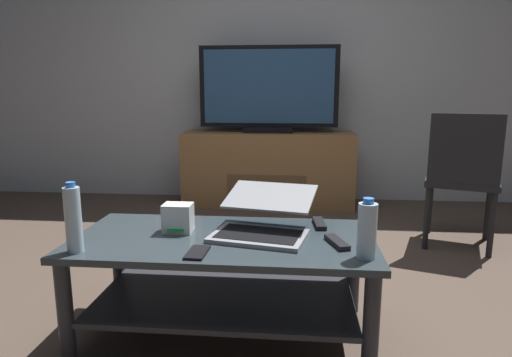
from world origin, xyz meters
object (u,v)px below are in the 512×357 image
dining_chair (462,174)px  television (269,91)px  coffee_table (224,267)px  media_cabinet (268,169)px  water_bottle_near (73,219)px  water_bottle_far (367,230)px  cell_phone (197,253)px  soundbar_remote (319,223)px  router_box (178,218)px  tv_remote (337,242)px  laptop (264,219)px

dining_chair → television: bearing=141.9°
coffee_table → television: (0.04, 2.25, 0.74)m
media_cabinet → water_bottle_near: (-0.56, -2.50, 0.23)m
water_bottle_far → media_cabinet: bearing=101.8°
television → cell_phone: size_ratio=8.83×
water_bottle_far → soundbar_remote: 0.42m
water_bottle_far → cell_phone: (-0.62, -0.02, -0.10)m
cell_phone → water_bottle_far: bearing=4.1°
television → router_box: (-0.24, -2.20, -0.54)m
television → water_bottle_near: bearing=-102.7°
coffee_table → television: size_ratio=1.00×
tv_remote → soundbar_remote: same height
television → dining_chair: television is taller
cell_phone → tv_remote: tv_remote is taller
media_cabinet → tv_remote: bearing=-79.7°
water_bottle_far → soundbar_remote: (-0.15, 0.38, -0.09)m
media_cabinet → television: 0.70m
water_bottle_near → cell_phone: bearing=2.7°
coffee_table → cell_phone: cell_phone is taller
cell_phone → television: bearing=89.9°
television → water_bottle_far: 2.54m
coffee_table → tv_remote: bearing=-6.8°
coffee_table → router_box: size_ratio=10.12×
laptop → router_box: (-0.37, -0.01, -0.00)m
router_box → tv_remote: router_box is taller
tv_remote → laptop: bearing=140.7°
laptop → cell_phone: laptop is taller
laptop → soundbar_remote: (0.24, 0.14, -0.05)m
television → tv_remote: television is taller
coffee_table → laptop: laptop is taller
dining_chair → coffee_table: bearing=-138.8°
tv_remote → soundbar_remote: 0.25m
media_cabinet → water_bottle_near: size_ratio=5.77×
cell_phone → tv_remote: bearing=18.2°
media_cabinet → television: bearing=-90.0°
coffee_table → dining_chair: bearing=41.2°
coffee_table → cell_phone: (-0.06, -0.20, 0.14)m
water_bottle_near → soundbar_remote: size_ratio=1.67×
media_cabinet → router_box: (-0.24, -2.22, 0.16)m
soundbar_remote → dining_chair: bearing=41.1°
laptop → router_box: 0.37m
coffee_table → soundbar_remote: soundbar_remote is taller
router_box → water_bottle_near: water_bottle_near is taller
media_cabinet → cell_phone: (-0.10, -2.48, 0.11)m
television → coffee_table: bearing=-90.9°
media_cabinet → laptop: media_cabinet is taller
coffee_table → cell_phone: size_ratio=8.84×
router_box → cell_phone: (0.14, -0.25, -0.06)m
cell_phone → soundbar_remote: (0.47, 0.40, 0.01)m
dining_chair → media_cabinet: bearing=141.3°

